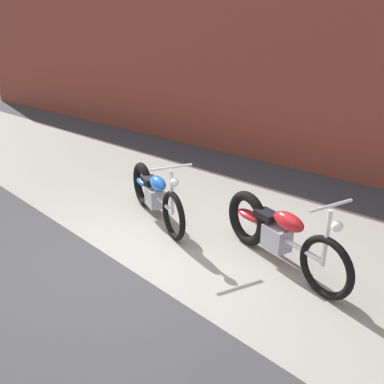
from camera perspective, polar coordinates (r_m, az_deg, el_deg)
name	(u,v)px	position (r m, az deg, el deg)	size (l,w,h in m)	color
ground_plane	(128,268)	(4.47, -10.03, -11.68)	(80.00, 80.00, 0.00)	#38383A
sidewalk_slab	(223,222)	(5.52, 4.81, -4.72)	(36.00, 3.50, 0.01)	gray
brick_building_wall	(345,33)	(7.96, 22.90, 21.95)	(36.00, 0.50, 5.46)	brown
motorcycle_blue	(153,192)	(5.59, -6.14, -0.02)	(1.92, 0.90, 1.03)	black
motorcycle_red	(273,231)	(4.48, 12.53, -5.95)	(1.96, 0.79, 1.03)	black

